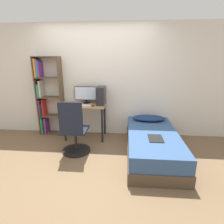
# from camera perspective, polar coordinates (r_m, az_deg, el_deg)

# --- Properties ---
(ground_plane) EXTENTS (14.00, 14.00, 0.00)m
(ground_plane) POSITION_cam_1_polar(r_m,az_deg,el_deg) (3.16, -8.24, -16.59)
(ground_plane) COLOR brown
(wall_back) EXTENTS (8.00, 0.05, 2.50)m
(wall_back) POSITION_cam_1_polar(r_m,az_deg,el_deg) (4.06, -4.58, 9.84)
(wall_back) COLOR silver
(wall_back) RESTS_ON ground_plane
(desk) EXTENTS (0.92, 0.55, 0.78)m
(desk) POSITION_cam_1_polar(r_m,az_deg,el_deg) (3.94, -8.80, 0.33)
(desk) COLOR #997047
(desk) RESTS_ON ground_plane
(bookshelf) EXTENTS (0.58, 0.26, 1.80)m
(bookshelf) POSITION_cam_1_polar(r_m,az_deg,el_deg) (4.34, -20.76, 4.14)
(bookshelf) COLOR brown
(bookshelf) RESTS_ON ground_plane
(office_chair) EXTENTS (0.54, 0.54, 1.04)m
(office_chair) POSITION_cam_1_polar(r_m,az_deg,el_deg) (3.37, -12.23, -7.00)
(office_chair) COLOR black
(office_chair) RESTS_ON ground_plane
(bed) EXTENTS (0.93, 1.87, 0.44)m
(bed) POSITION_cam_1_polar(r_m,az_deg,el_deg) (3.41, 12.98, -10.03)
(bed) COLOR #4C3D2D
(bed) RESTS_ON ground_plane
(pillow) EXTENTS (0.70, 0.36, 0.11)m
(pillow) POSITION_cam_1_polar(r_m,az_deg,el_deg) (3.93, 11.91, -1.94)
(pillow) COLOR navy
(pillow) RESTS_ON bed
(magazine) EXTENTS (0.24, 0.32, 0.01)m
(magazine) POSITION_cam_1_polar(r_m,az_deg,el_deg) (3.08, 14.05, -8.35)
(magazine) COLOR black
(magazine) RESTS_ON bed
(monitor) EXTENTS (0.53, 0.18, 0.38)m
(monitor) POSITION_cam_1_polar(r_m,az_deg,el_deg) (4.03, -8.45, 5.79)
(monitor) COLOR black
(monitor) RESTS_ON desk
(keyboard) EXTENTS (0.36, 0.11, 0.02)m
(keyboard) POSITION_cam_1_polar(r_m,az_deg,el_deg) (3.81, -9.63, 2.10)
(keyboard) COLOR silver
(keyboard) RESTS_ON desk
(pc_tower) EXTENTS (0.17, 0.35, 0.39)m
(pc_tower) POSITION_cam_1_polar(r_m,az_deg,el_deg) (3.87, -3.61, 5.37)
(pc_tower) COLOR #232328
(pc_tower) RESTS_ON desk
(mouse) EXTENTS (0.06, 0.09, 0.02)m
(mouse) POSITION_cam_1_polar(r_m,az_deg,el_deg) (3.76, -6.23, 2.05)
(mouse) COLOR black
(mouse) RESTS_ON desk
(phone) EXTENTS (0.07, 0.14, 0.01)m
(phone) POSITION_cam_1_polar(r_m,az_deg,el_deg) (3.99, -14.31, 2.41)
(phone) COLOR #B7B7BC
(phone) RESTS_ON desk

